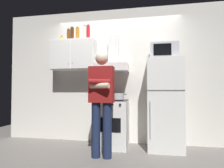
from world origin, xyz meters
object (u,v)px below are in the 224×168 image
Objects in this scene: refrigerator at (164,104)px; stove_oven at (112,123)px; microwave at (164,51)px; bottle_liquor_amber at (78,34)px; bottle_spice_jar at (62,39)px; person_standing at (102,99)px; upper_cabinet at (74,55)px; range_hood at (113,62)px; cooking_pot at (118,96)px; bottle_vodka_clear at (85,33)px; bottle_beer_brown at (69,35)px; bottle_rum_dark at (72,34)px; bottle_soda_red at (88,32)px.

stove_oven is at bearing -179.96° from refrigerator.
microwave is 1.77× the size of bottle_liquor_amber.
bottle_spice_jar is (-2.04, 0.15, 0.37)m from microwave.
upper_cabinet is at bearing 135.74° from person_standing.
range_hood reaches higher than cooking_pot.
bottle_liquor_amber reaches higher than cooking_pot.
bottle_vodka_clear reaches higher than bottle_beer_brown.
bottle_rum_dark is at bearing -174.58° from upper_cabinet.
bottle_liquor_amber is at bearing 164.22° from cooking_pot.
bottle_soda_red is 1.12× the size of bottle_beer_brown.
upper_cabinet is 2.00m from refrigerator.
bottle_beer_brown is at bearing 170.16° from stove_oven.
microwave is 3.89× the size of bottle_spice_jar.
range_hood is 0.93m from bottle_liquor_amber.
bottle_vodka_clear reaches higher than bottle_spice_jar.
bottle_liquor_amber is (-0.73, 0.12, 1.75)m from stove_oven.
microwave is 1.82× the size of bottle_beer_brown.
bottle_spice_jar is at bearing 171.28° from stove_oven.
bottle_soda_red reaches higher than range_hood.
person_standing is 5.31× the size of bottle_vodka_clear.
bottle_vodka_clear reaches higher than bottle_liquor_amber.
microwave is 1.55× the size of bottle_vodka_clear.
stove_oven is 1.17× the size of range_hood.
bottle_spice_jar reaches higher than stove_oven.
refrigerator is 5.18× the size of bottle_vodka_clear.
upper_cabinet is 1.75m from microwave.
bottle_soda_red reaches higher than stove_oven.
range_hood is 1.25m from refrigerator.
bottle_liquor_amber is at bearing -171.26° from bottle_vodka_clear.
bottle_soda_red is at bearing -6.97° from bottle_spice_jar.
range_hood is at bearing 90.00° from stove_oven.
bottle_rum_dark is 1.07× the size of bottle_beer_brown.
bottle_soda_red is (0.60, -0.07, 0.09)m from bottle_spice_jar.
bottle_vodka_clear is at bearing 165.99° from stove_oven.
range_hood is at bearing -1.85° from bottle_vodka_clear.
person_standing is (0.75, -0.73, -0.85)m from upper_cabinet.
stove_oven is at bearing -10.82° from bottle_soda_red.
person_standing is at bearing -36.56° from bottle_spice_jar.
upper_cabinet is 1.03× the size of stove_oven.
bottle_liquor_amber is at bearing 170.38° from stove_oven.
stove_oven is 2.96× the size of bottle_soda_red.
bottle_soda_red reaches higher than cooking_pot.
bottle_vodka_clear is at bearing 5.33° from bottle_rum_dark.
bottle_spice_jar reaches higher than refrigerator.
upper_cabinet is 7.29× the size of bottle_spice_jar.
cooking_pot is 1.02× the size of bottle_vodka_clear.
bottle_beer_brown reaches higher than refrigerator.
range_hood is at bearing 173.54° from microwave.
bottle_liquor_amber is 0.12m from bottle_rum_dark.
person_standing is at bearing -40.82° from bottle_beer_brown.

